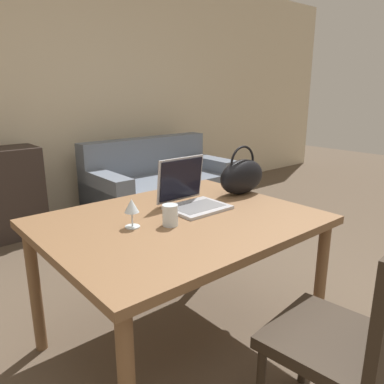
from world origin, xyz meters
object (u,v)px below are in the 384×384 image
at_px(chair, 353,333).
at_px(wine_glass, 132,208).
at_px(handbag, 242,176).
at_px(laptop, 190,194).
at_px(drinking_glass, 170,215).
at_px(couch, 160,188).

bearing_deg(chair, wine_glass, 105.44).
xyz_separation_m(chair, handbag, (0.46, 0.98, 0.35)).
relative_size(laptop, wine_glass, 2.22).
bearing_deg(wine_glass, drinking_glass, -31.72).
relative_size(laptop, drinking_glass, 3.02).
bearing_deg(couch, laptop, -120.90).
relative_size(couch, handbag, 4.62).
relative_size(wine_glass, handbag, 0.40).
height_order(drinking_glass, handbag, handbag).
height_order(couch, handbag, handbag).
bearing_deg(wine_glass, laptop, 10.49).
bearing_deg(laptop, chair, -92.92).
relative_size(laptop, handbag, 0.89).
relative_size(couch, drinking_glass, 15.64).
bearing_deg(laptop, couch, 59.10).
height_order(couch, laptop, laptop).
bearing_deg(chair, handbag, 58.66).
height_order(chair, handbag, handbag).
bearing_deg(laptop, handbag, -1.40).
relative_size(chair, wine_glass, 6.47).
distance_m(chair, drinking_glass, 0.89).
bearing_deg(drinking_glass, handbag, 13.38).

